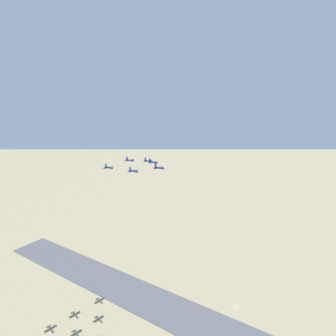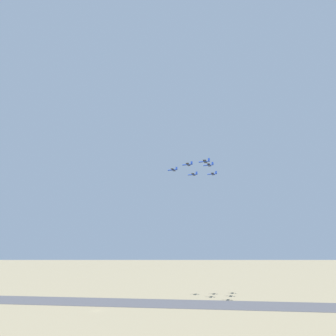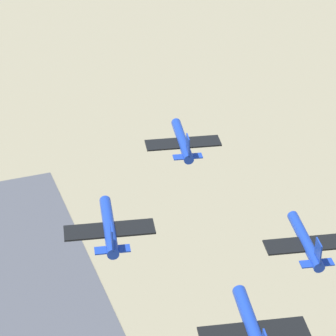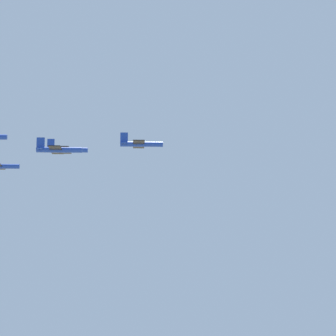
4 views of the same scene
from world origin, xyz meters
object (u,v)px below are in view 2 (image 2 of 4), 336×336
object	(u,v)px
jet_0	(173,170)
jet_1	(188,164)
jet_2	(193,174)
jet_4	(209,165)
jet_3	(205,161)
jet_5	(213,174)

from	to	relation	value
jet_0	jet_1	world-z (taller)	jet_1
jet_0	jet_2	xyz separation A→B (m)	(-10.58, 13.90, -2.96)
jet_0	jet_4	size ratio (longest dim) A/B	1.00
jet_2	jet_4	world-z (taller)	jet_4
jet_1	jet_3	world-z (taller)	jet_1
jet_3	jet_5	xyz separation A→B (m)	(-35.18, -4.20, 0.09)
jet_0	jet_5	world-z (taller)	jet_0
jet_1	jet_5	bearing A→B (deg)	-29.54
jet_1	jet_3	size ratio (longest dim) A/B	1.00
jet_0	jet_1	xyz separation A→B (m)	(7.01, 16.00, 0.43)
jet_1	jet_3	xyz separation A→B (m)	(7.01, 16.00, -2.00)
jet_2	jet_4	size ratio (longest dim) A/B	1.00
jet_0	jet_3	size ratio (longest dim) A/B	1.00
jet_4	jet_0	bearing A→B (deg)	90.00
jet_0	jet_1	size ratio (longest dim) A/B	1.00
jet_4	jet_5	size ratio (longest dim) A/B	1.00
jet_2	jet_5	distance (m)	17.53
jet_3	jet_4	size ratio (longest dim) A/B	1.00
jet_3	jet_5	world-z (taller)	jet_5
jet_2	jet_3	distance (m)	30.57
jet_1	jet_4	bearing A→B (deg)	-59.53
jet_2	jet_5	bearing A→B (deg)	-59.53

